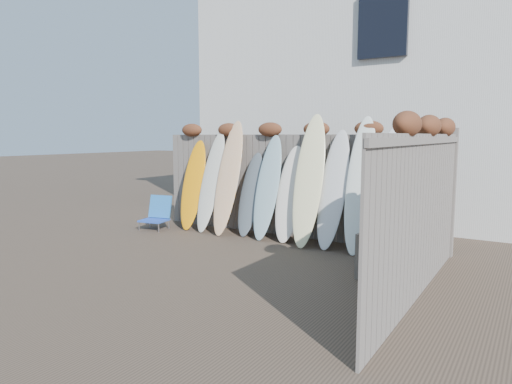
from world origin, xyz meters
The scene contains 18 objects.
ground centered at (0.00, 0.00, 0.00)m, with size 80.00×80.00×0.00m, color #493A2D.
back_fence centered at (0.06, 2.39, 1.18)m, with size 6.05×0.28×2.24m.
right_fence centered at (2.99, 0.25, 1.14)m, with size 0.28×4.40×2.24m.
house centered at (0.50, 6.50, 3.20)m, with size 8.50×5.50×6.33m.
beach_chair centered at (-2.70, 1.53, 0.32)m, with size 0.62×0.65×0.70m.
wooden_crate centered at (2.38, 0.63, 0.32)m, with size 0.54×0.45×0.64m, color #665D4C.
lattice_panel centered at (2.86, 1.32, 0.97)m, with size 0.05×1.29×1.93m, color #382B22.
surfboard_0 centered at (-2.07, 1.98, 0.94)m, with size 0.51×0.07×1.96m, color #FF9608.
surfboard_1 centered at (-1.59, 1.97, 1.04)m, with size 0.50×0.07×2.15m, color silver.
surfboard_2 centered at (-1.13, 1.95, 1.15)m, with size 0.51×0.07×2.39m, color #FFB890.
surfboard_3 centered at (-0.66, 2.04, 0.82)m, with size 0.48×0.07×1.71m, color #515C63.
surfboard_4 centered at (-0.23, 1.99, 1.00)m, with size 0.49×0.07×2.08m, color #8DB1BC.
surfboard_5 centered at (0.24, 2.02, 0.90)m, with size 0.54×0.07×1.87m, color white.
surfboard_6 centered at (0.67, 1.93, 1.19)m, with size 0.53×0.07×2.48m, color #FDF6B3.
surfboard_7 centered at (1.12, 1.98, 1.05)m, with size 0.50×0.07×2.18m, color silver.
surfboard_8 centered at (1.62, 1.93, 1.16)m, with size 0.48×0.07×2.42m, color white.
surfboard_9 centered at (2.10, 1.96, 1.06)m, with size 0.47×0.07×2.21m, color white.
surfboard_10 centered at (2.54, 1.99, 0.89)m, with size 0.45×0.07×1.85m, color silver.
Camera 1 is at (4.19, -5.49, 1.98)m, focal length 32.00 mm.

